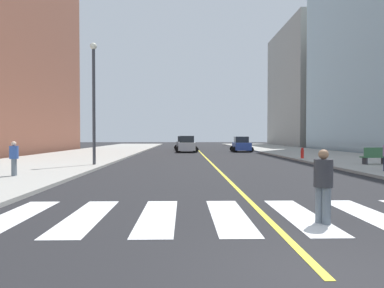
% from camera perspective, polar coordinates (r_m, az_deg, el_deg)
% --- Properties ---
extents(ground_plane, '(220.00, 220.00, 0.00)m').
position_cam_1_polar(ground_plane, '(5.57, 21.66, -20.11)').
color(ground_plane, black).
extents(sidewalk_kerb_east, '(10.00, 120.00, 0.15)m').
position_cam_1_polar(sidewalk_kerb_east, '(28.64, 28.53, -2.75)').
color(sidewalk_kerb_east, '#9E9B93').
rests_on(sidewalk_kerb_east, ground).
extents(sidewalk_kerb_west, '(10.00, 120.00, 0.15)m').
position_cam_1_polar(sidewalk_kerb_west, '(26.85, -23.59, -2.96)').
color(sidewalk_kerb_west, '#9E9B93').
rests_on(sidewalk_kerb_west, ground).
extents(crosswalk_paint, '(13.50, 4.00, 0.01)m').
position_cam_1_polar(crosswalk_paint, '(9.23, 11.73, -11.36)').
color(crosswalk_paint, silver).
rests_on(crosswalk_paint, ground).
extents(lane_divider_paint, '(0.16, 80.00, 0.01)m').
position_cam_1_polar(lane_divider_paint, '(44.86, 1.28, -1.26)').
color(lane_divider_paint, yellow).
rests_on(lane_divider_paint, ground).
extents(parking_garage_concrete, '(18.00, 24.00, 24.57)m').
position_cam_1_polar(parking_garage_concrete, '(79.28, 20.70, 8.67)').
color(parking_garage_concrete, '#9E9B93').
rests_on(parking_garage_concrete, ground).
extents(car_silver_nearest, '(2.87, 4.57, 2.04)m').
position_cam_1_polar(car_silver_nearest, '(43.49, -0.84, -0.10)').
color(car_silver_nearest, '#B7B7BC').
rests_on(car_silver_nearest, ground).
extents(car_gray_second, '(2.88, 4.53, 1.99)m').
position_cam_1_polar(car_gray_second, '(52.13, -1.32, 0.12)').
color(car_gray_second, slate).
rests_on(car_gray_second, ground).
extents(car_blue_third, '(2.81, 4.42, 1.95)m').
position_cam_1_polar(car_blue_third, '(45.08, 8.05, -0.11)').
color(car_blue_third, '#2D479E').
rests_on(car_blue_third, ground).
extents(park_bench, '(1.84, 0.72, 1.12)m').
position_cam_1_polar(park_bench, '(26.07, 27.72, -1.77)').
color(park_bench, '#33603D').
rests_on(park_bench, sidewalk_kerb_east).
extents(pedestrian_crossing, '(0.43, 0.43, 1.72)m').
position_cam_1_polar(pedestrian_crossing, '(8.63, 20.62, -5.95)').
color(pedestrian_crossing, slate).
rests_on(pedestrian_crossing, ground).
extents(pedestrian_walking_west, '(0.40, 0.40, 1.63)m').
position_cam_1_polar(pedestrian_walking_west, '(18.45, -27.05, -1.87)').
color(pedestrian_walking_west, slate).
rests_on(pedestrian_walking_west, sidewalk_kerb_west).
extents(fire_hydrant, '(0.26, 0.26, 0.89)m').
position_cam_1_polar(fire_hydrant, '(30.84, 17.55, -1.43)').
color(fire_hydrant, red).
rests_on(fire_hydrant, sidewalk_kerb_east).
extents(street_lamp, '(0.44, 0.44, 7.97)m').
position_cam_1_polar(street_lamp, '(24.01, -15.73, 7.94)').
color(street_lamp, '#38383D').
rests_on(street_lamp, sidewalk_kerb_west).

